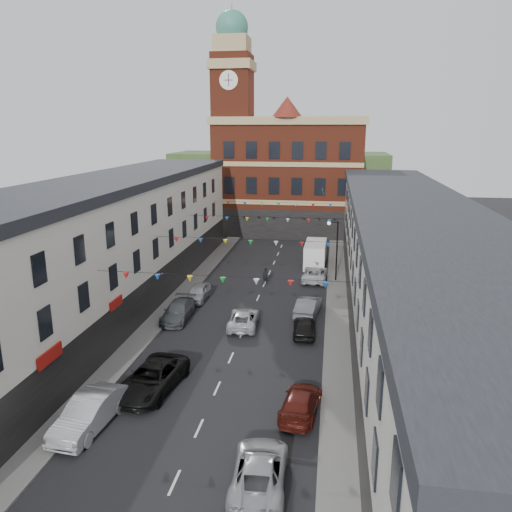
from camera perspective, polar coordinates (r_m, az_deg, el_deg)
The scene contains 21 objects.
ground at distance 37.00m, azimuth -1.63°, elevation -8.87°, with size 160.00×160.00×0.00m, color black.
pavement_left at distance 40.47m, azimuth -10.83°, elevation -6.92°, with size 1.80×64.00×0.15m, color #605E5B.
pavement_right at distance 38.30m, azimuth 9.24°, elevation -8.11°, with size 1.80×64.00×0.15m, color #605E5B.
terrace_left at distance 39.92m, azimuth -18.29°, elevation 0.25°, with size 8.40×56.00×10.70m.
terrace_right at distance 36.20m, azimuth 17.29°, elevation -1.92°, with size 8.40×56.00×9.70m.
civic_building at distance 71.91m, azimuth 3.84°, elevation 9.26°, with size 20.60×13.30×18.50m.
clock_tower at distance 69.75m, azimuth -2.64°, elevation 14.70°, with size 5.60×5.60×30.00m.
distant_hill at distance 96.43m, azimuth 2.69°, elevation 8.73°, with size 40.00×14.00×10.00m, color #2C4520.
street_lamp at distance 48.61m, azimuth 8.97°, elevation 1.52°, with size 1.10×0.36×6.00m.
car_left_b at distance 27.44m, azimuth -18.56°, elevation -16.65°, with size 1.75×5.02×1.65m, color #ACAFB4.
car_left_c at distance 29.91m, azimuth -11.78°, elevation -13.50°, with size 2.61×5.66×1.57m, color black.
car_left_d at distance 39.80m, azimuth -8.89°, elevation -6.23°, with size 1.97×4.84×1.41m, color #484D51.
car_left_e at distance 43.91m, azimuth -6.62°, elevation -4.17°, with size 1.62×4.04×1.38m, color #9899A0.
car_right_b at distance 22.86m, azimuth 0.41°, elevation -23.25°, with size 2.27×4.92×1.37m, color #9EA2A5.
car_right_c at distance 27.43m, azimuth 5.13°, elevation -16.32°, with size 1.82×4.48×1.30m, color #561811.
car_right_d at distance 36.65m, azimuth 5.52°, elevation -8.04°, with size 1.58×3.93×1.34m, color black.
car_right_e at distance 40.42m, azimuth 5.98°, elevation -5.74°, with size 1.58×4.52×1.49m, color #55595D.
car_right_f at distance 49.40m, azimuth 6.76°, elevation -2.04°, with size 2.29×4.97×1.38m, color silver.
moving_car at distance 38.02m, azimuth -1.44°, elevation -7.18°, with size 2.11×4.57×1.27m, color silver.
white_van at distance 54.79m, azimuth 6.79°, elevation 0.23°, with size 2.19×5.71×2.52m, color white.
pedestrian at distance 47.97m, azimuth 1.10°, elevation -2.30°, with size 0.59×0.39×1.61m, color black.
Camera 1 is at (6.21, -33.39, 14.68)m, focal length 35.00 mm.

